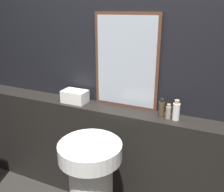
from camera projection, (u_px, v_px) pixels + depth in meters
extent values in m
cube|color=black|center=(115.00, 71.00, 2.21)|extent=(8.00, 0.06, 2.50)
cube|color=black|center=(108.00, 155.00, 2.34)|extent=(2.98, 0.23, 0.96)
cylinder|color=white|center=(90.00, 151.00, 1.77)|extent=(0.46, 0.46, 0.12)
torus|color=white|center=(90.00, 144.00, 1.75)|extent=(0.45, 0.45, 0.02)
cube|color=#563323|center=(126.00, 62.00, 2.08)|extent=(0.57, 0.03, 0.80)
cube|color=#B2BCC6|center=(126.00, 62.00, 2.07)|extent=(0.52, 0.02, 0.75)
cube|color=white|center=(75.00, 96.00, 2.30)|extent=(0.23, 0.15, 0.11)
cylinder|color=#4C3823|center=(161.00, 110.00, 1.97)|extent=(0.04, 0.04, 0.13)
cylinder|color=black|center=(162.00, 100.00, 1.95)|extent=(0.03, 0.03, 0.03)
cylinder|color=gray|center=(168.00, 113.00, 1.96)|extent=(0.04, 0.04, 0.10)
cylinder|color=tan|center=(169.00, 105.00, 1.94)|extent=(0.03, 0.03, 0.02)
cylinder|color=white|center=(176.00, 112.00, 1.93)|extent=(0.05, 0.05, 0.13)
cylinder|color=tan|center=(177.00, 102.00, 1.90)|extent=(0.04, 0.04, 0.03)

